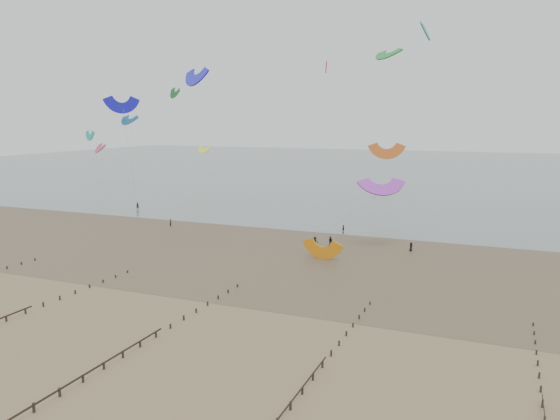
{
  "coord_description": "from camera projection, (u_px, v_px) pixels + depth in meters",
  "views": [
    {
      "loc": [
        36.23,
        -50.62,
        22.17
      ],
      "look_at": [
        3.52,
        28.0,
        8.0
      ],
      "focal_mm": 35.0,
      "sensor_mm": 36.0,
      "label": 1
    }
  ],
  "objects": [
    {
      "name": "ground",
      "position": [
        160.0,
        312.0,
        63.47
      ],
      "size": [
        500.0,
        500.0,
        0.0
      ],
      "primitive_type": "plane",
      "color": "brown",
      "rests_on": "ground"
    },
    {
      "name": "sea_and_shore",
      "position": [
        254.0,
        246.0,
        96.35
      ],
      "size": [
        500.0,
        665.0,
        0.03
      ],
      "color": "#475654",
      "rests_on": "ground"
    },
    {
      "name": "groynes",
      "position": [
        64.0,
        388.0,
        44.53
      ],
      "size": [
        72.16,
        50.16,
        1.0
      ],
      "color": "black",
      "rests_on": "ground"
    },
    {
      "name": "kitesurfer_lead",
      "position": [
        171.0,
        223.0,
        113.99
      ],
      "size": [
        0.69,
        0.66,
        1.6
      ],
      "primitive_type": "imported",
      "rotation": [
        0.0,
        0.0,
        2.48
      ],
      "color": "black",
      "rests_on": "ground"
    },
    {
      "name": "kitesurfers",
      "position": [
        432.0,
        241.0,
        96.73
      ],
      "size": [
        115.89,
        22.68,
        1.89
      ],
      "color": "black",
      "rests_on": "ground"
    },
    {
      "name": "grounded_kite",
      "position": [
        322.0,
        259.0,
        87.9
      ],
      "size": [
        6.68,
        5.6,
        3.29
      ],
      "primitive_type": null,
      "rotation": [
        1.54,
        0.0,
        -0.17
      ],
      "color": "orange",
      "rests_on": "ground"
    },
    {
      "name": "kites_airborne",
      "position": [
        317.0,
        124.0,
        145.22
      ],
      "size": [
        245.71,
        117.64,
        36.06
      ],
      "color": "orange",
      "rests_on": "ground"
    }
  ]
}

